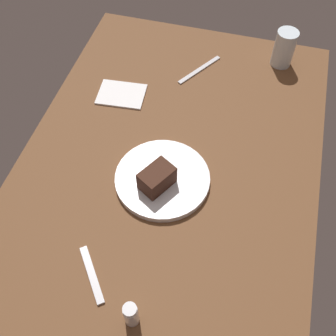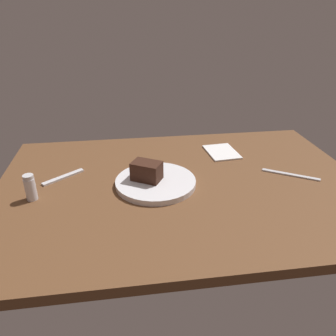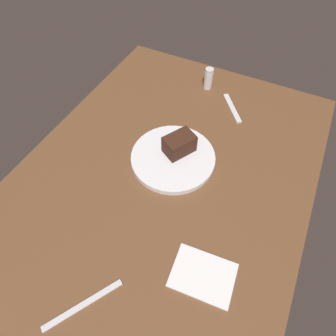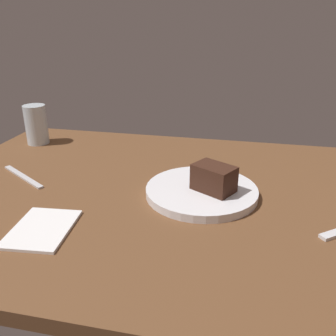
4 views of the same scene
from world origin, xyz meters
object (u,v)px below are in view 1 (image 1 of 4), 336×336
(chocolate_cake_slice, at_px, (157,178))
(water_glass, at_px, (284,48))
(butter_knife, at_px, (198,70))
(dessert_spoon, at_px, (92,275))
(salt_shaker, at_px, (131,314))
(folded_napkin, at_px, (121,94))
(dessert_plate, at_px, (164,179))

(chocolate_cake_slice, height_order, water_glass, water_glass)
(butter_knife, bearing_deg, dessert_spoon, 25.64)
(salt_shaker, height_order, folded_napkin, salt_shaker)
(chocolate_cake_slice, xyz_separation_m, butter_knife, (-0.49, 0.00, -0.05))
(water_glass, bearing_deg, dessert_spoon, -21.72)
(dessert_plate, height_order, salt_shaker, salt_shaker)
(dessert_plate, bearing_deg, folded_napkin, -142.31)
(salt_shaker, xyz_separation_m, folded_napkin, (-0.66, -0.25, -0.04))
(salt_shaker, bearing_deg, butter_knife, -177.36)
(butter_knife, bearing_deg, chocolate_cake_slice, 31.61)
(butter_knife, height_order, folded_napkin, folded_napkin)
(dessert_spoon, bearing_deg, chocolate_cake_slice, 125.64)
(butter_knife, bearing_deg, dessert_plate, 32.87)
(dessert_plate, relative_size, salt_shaker, 3.18)
(chocolate_cake_slice, bearing_deg, water_glass, 156.03)
(salt_shaker, bearing_deg, water_glass, 166.70)
(chocolate_cake_slice, relative_size, dessert_spoon, 0.61)
(chocolate_cake_slice, relative_size, folded_napkin, 0.61)
(water_glass, xyz_separation_m, dessert_spoon, (0.88, -0.35, -0.06))
(dessert_spoon, xyz_separation_m, folded_napkin, (-0.59, -0.13, -0.00))
(chocolate_cake_slice, bearing_deg, salt_shaker, 6.89)
(water_glass, xyz_separation_m, folded_napkin, (0.29, -0.48, -0.06))
(salt_shaker, xyz_separation_m, dessert_spoon, (-0.07, -0.12, -0.04))
(dessert_spoon, bearing_deg, butter_knife, 135.87)
(dessert_plate, bearing_deg, dessert_spoon, -16.98)
(water_glass, height_order, dessert_spoon, water_glass)
(dessert_plate, bearing_deg, water_glass, 155.89)
(chocolate_cake_slice, height_order, dessert_spoon, chocolate_cake_slice)
(chocolate_cake_slice, xyz_separation_m, folded_napkin, (-0.31, -0.21, -0.05))
(dessert_spoon, height_order, folded_napkin, dessert_spoon)
(salt_shaker, bearing_deg, dessert_plate, -175.17)
(salt_shaker, distance_m, folded_napkin, 0.71)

